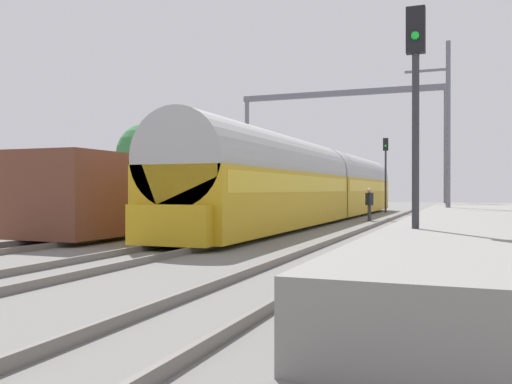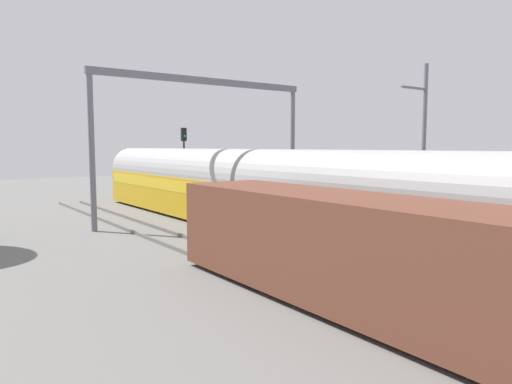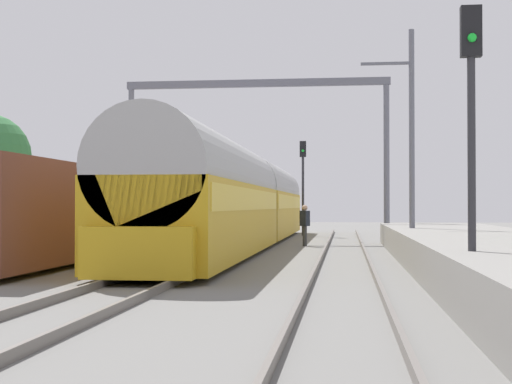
{
  "view_description": "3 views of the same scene",
  "coord_description": "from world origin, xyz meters",
  "px_view_note": "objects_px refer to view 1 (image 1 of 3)",
  "views": [
    {
      "loc": [
        7.48,
        -16.6,
        1.66
      ],
      "look_at": [
        0.0,
        2.96,
        1.57
      ],
      "focal_mm": 39.02,
      "sensor_mm": 36.0,
      "label": 1
    },
    {
      "loc": [
        -13.12,
        -5.19,
        4.11
      ],
      "look_at": [
        0.08,
        13.07,
        1.92
      ],
      "focal_mm": 33.02,
      "sensor_mm": 36.0,
      "label": 2
    },
    {
      "loc": [
        4.32,
        -19.03,
        1.69
      ],
      "look_at": [
        0.0,
        17.56,
        2.36
      ],
      "focal_mm": 53.32,
      "sensor_mm": 36.0,
      "label": 3
    }
  ],
  "objects_px": {
    "freight_car": "(154,194)",
    "railway_signal_far": "(386,165)",
    "catenary_gantry": "(340,126)",
    "person_crossing": "(369,202)",
    "passenger_train": "(321,184)",
    "railway_signal_near": "(416,104)"
  },
  "relations": [
    {
      "from": "catenary_gantry",
      "to": "passenger_train",
      "type": "bearing_deg",
      "value": -90.0
    },
    {
      "from": "person_crossing",
      "to": "freight_car",
      "type": "bearing_deg",
      "value": 102.35
    },
    {
      "from": "passenger_train",
      "to": "catenary_gantry",
      "type": "distance_m",
      "value": 6.12
    },
    {
      "from": "railway_signal_near",
      "to": "catenary_gantry",
      "type": "bearing_deg",
      "value": 105.77
    },
    {
      "from": "railway_signal_far",
      "to": "catenary_gantry",
      "type": "xyz_separation_m",
      "value": [
        -1.92,
        -6.42,
        2.25
      ]
    },
    {
      "from": "freight_car",
      "to": "railway_signal_far",
      "type": "bearing_deg",
      "value": 73.88
    },
    {
      "from": "railway_signal_far",
      "to": "catenary_gantry",
      "type": "distance_m",
      "value": 7.07
    },
    {
      "from": "catenary_gantry",
      "to": "freight_car",
      "type": "bearing_deg",
      "value": -105.89
    },
    {
      "from": "freight_car",
      "to": "passenger_train",
      "type": "bearing_deg",
      "value": 67.14
    },
    {
      "from": "railway_signal_near",
      "to": "railway_signal_far",
      "type": "height_order",
      "value": "railway_signal_far"
    },
    {
      "from": "person_crossing",
      "to": "catenary_gantry",
      "type": "height_order",
      "value": "catenary_gantry"
    },
    {
      "from": "passenger_train",
      "to": "railway_signal_near",
      "type": "distance_m",
      "value": 19.38
    },
    {
      "from": "freight_car",
      "to": "catenary_gantry",
      "type": "distance_m",
      "value": 16.16
    },
    {
      "from": "catenary_gantry",
      "to": "railway_signal_far",
      "type": "bearing_deg",
      "value": 73.36
    },
    {
      "from": "passenger_train",
      "to": "person_crossing",
      "type": "distance_m",
      "value": 2.78
    },
    {
      "from": "freight_car",
      "to": "catenary_gantry",
      "type": "height_order",
      "value": "catenary_gantry"
    },
    {
      "from": "passenger_train",
      "to": "person_crossing",
      "type": "bearing_deg",
      "value": -0.12
    },
    {
      "from": "railway_signal_far",
      "to": "person_crossing",
      "type": "bearing_deg",
      "value": -86.44
    },
    {
      "from": "passenger_train",
      "to": "railway_signal_far",
      "type": "bearing_deg",
      "value": 80.36
    },
    {
      "from": "passenger_train",
      "to": "railway_signal_far",
      "type": "xyz_separation_m",
      "value": [
        1.92,
        11.29,
        1.45
      ]
    },
    {
      "from": "freight_car",
      "to": "catenary_gantry",
      "type": "relative_size",
      "value": 1.0
    },
    {
      "from": "freight_car",
      "to": "railway_signal_far",
      "type": "distance_m",
      "value": 22.39
    }
  ]
}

